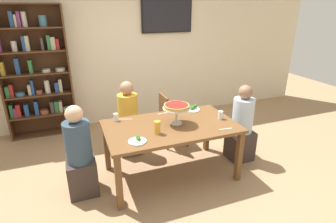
# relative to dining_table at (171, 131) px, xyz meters

# --- Properties ---
(ground_plane) EXTENTS (12.00, 12.00, 0.00)m
(ground_plane) POSITION_rel_dining_table_xyz_m (0.00, 0.00, -0.66)
(ground_plane) COLOR #9E7A56
(rear_partition) EXTENTS (8.00, 0.12, 2.80)m
(rear_partition) POSITION_rel_dining_table_xyz_m (0.00, 2.20, 0.74)
(rear_partition) COLOR beige
(rear_partition) RESTS_ON ground_plane
(dining_table) EXTENTS (1.69, 0.98, 0.74)m
(dining_table) POSITION_rel_dining_table_xyz_m (0.00, 0.00, 0.00)
(dining_table) COLOR brown
(dining_table) RESTS_ON ground_plane
(bookshelf) EXTENTS (1.10, 0.30, 2.21)m
(bookshelf) POSITION_rel_dining_table_xyz_m (-1.67, 2.01, 0.46)
(bookshelf) COLOR #4C2D19
(bookshelf) RESTS_ON ground_plane
(television) EXTENTS (1.00, 0.05, 0.62)m
(television) POSITION_rel_dining_table_xyz_m (0.74, 2.11, 1.34)
(television) COLOR black
(diner_head_east) EXTENTS (0.34, 0.34, 1.15)m
(diner_head_east) POSITION_rel_dining_table_xyz_m (1.12, 0.02, -0.17)
(diner_head_east) COLOR #382D28
(diner_head_east) RESTS_ON ground_plane
(diner_far_left) EXTENTS (0.34, 0.34, 1.15)m
(diner_far_left) POSITION_rel_dining_table_xyz_m (-0.38, 0.80, -0.17)
(diner_far_left) COLOR #382D28
(diner_far_left) RESTS_ON ground_plane
(diner_head_west) EXTENTS (0.34, 0.34, 1.15)m
(diner_head_west) POSITION_rel_dining_table_xyz_m (-1.15, 0.02, -0.17)
(diner_head_west) COLOR #382D28
(diner_head_west) RESTS_ON ground_plane
(chair_far_right) EXTENTS (0.40, 0.40, 0.87)m
(chair_far_right) POSITION_rel_dining_table_xyz_m (0.30, 0.81, -0.17)
(chair_far_right) COLOR brown
(chair_far_right) RESTS_ON ground_plane
(deep_dish_pizza_stand) EXTENTS (0.36, 0.36, 0.27)m
(deep_dish_pizza_stand) POSITION_rel_dining_table_xyz_m (0.08, 0.02, 0.31)
(deep_dish_pizza_stand) COLOR silver
(deep_dish_pizza_stand) RESTS_ON dining_table
(salad_plate_near_diner) EXTENTS (0.21, 0.21, 0.06)m
(salad_plate_near_diner) POSITION_rel_dining_table_xyz_m (-0.51, -0.29, 0.10)
(salad_plate_near_diner) COLOR white
(salad_plate_near_diner) RESTS_ON dining_table
(salad_plate_far_diner) EXTENTS (0.24, 0.24, 0.07)m
(salad_plate_far_diner) POSITION_rel_dining_table_xyz_m (0.49, 0.38, 0.11)
(salad_plate_far_diner) COLOR white
(salad_plate_far_diner) RESTS_ON dining_table
(beer_glass_amber_tall) EXTENTS (0.08, 0.08, 0.16)m
(beer_glass_amber_tall) POSITION_rel_dining_table_xyz_m (-0.24, -0.17, 0.16)
(beer_glass_amber_tall) COLOR gold
(beer_glass_amber_tall) RESTS_ON dining_table
(water_glass_clear_near) EXTENTS (0.07, 0.07, 0.11)m
(water_glass_clear_near) POSITION_rel_dining_table_xyz_m (0.70, -0.05, 0.14)
(water_glass_clear_near) COLOR white
(water_glass_clear_near) RESTS_ON dining_table
(water_glass_clear_far) EXTENTS (0.06, 0.06, 0.10)m
(water_glass_clear_far) POSITION_rel_dining_table_xyz_m (-0.63, 0.39, 0.13)
(water_glass_clear_far) COLOR white
(water_glass_clear_far) RESTS_ON dining_table
(cutlery_fork_near) EXTENTS (0.18, 0.03, 0.00)m
(cutlery_fork_near) POSITION_rel_dining_table_xyz_m (0.59, -0.36, 0.09)
(cutlery_fork_near) COLOR silver
(cutlery_fork_near) RESTS_ON dining_table
(cutlery_knife_near) EXTENTS (0.18, 0.03, 0.00)m
(cutlery_knife_near) POSITION_rel_dining_table_xyz_m (0.05, 0.41, 0.09)
(cutlery_knife_near) COLOR silver
(cutlery_knife_near) RESTS_ON dining_table
(cutlery_fork_far) EXTENTS (0.18, 0.07, 0.00)m
(cutlery_fork_far) POSITION_rel_dining_table_xyz_m (-0.50, 0.39, 0.09)
(cutlery_fork_far) COLOR silver
(cutlery_fork_far) RESTS_ON dining_table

